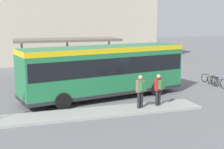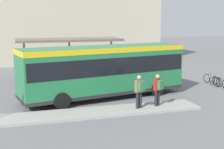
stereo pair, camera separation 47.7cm
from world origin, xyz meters
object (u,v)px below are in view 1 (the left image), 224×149
object	(u,v)px
pedestrian_waiting	(159,88)
bicycle_white	(209,79)
pedestrian_companion	(141,89)
bicycle_blue	(219,82)
bicycle_black	(213,81)
city_bus	(104,68)

from	to	relation	value
pedestrian_waiting	bicycle_white	xyz separation A→B (m)	(6.64, 4.88, -0.77)
pedestrian_companion	bicycle_white	distance (m)	9.31
pedestrian_waiting	bicycle_white	size ratio (longest dim) A/B	1.11
bicycle_blue	bicycle_black	xyz separation A→B (m)	(0.05, 0.75, -0.02)
pedestrian_waiting	bicycle_black	bearing A→B (deg)	-81.14
bicycle_black	pedestrian_companion	bearing A→B (deg)	-57.31
pedestrian_waiting	bicycle_black	distance (m)	7.75
pedestrian_companion	bicycle_white	size ratio (longest dim) A/B	1.13
bicycle_black	bicycle_white	size ratio (longest dim) A/B	0.99
bicycle_blue	bicycle_black	world-z (taller)	bicycle_blue
bicycle_blue	bicycle_black	distance (m)	0.75
pedestrian_waiting	bicycle_blue	size ratio (longest dim) A/B	1.05
pedestrian_waiting	bicycle_blue	world-z (taller)	pedestrian_waiting
pedestrian_companion	bicycle_black	bearing A→B (deg)	-77.03
city_bus	pedestrian_waiting	size ratio (longest dim) A/B	6.06
pedestrian_companion	bicycle_white	xyz separation A→B (m)	(7.78, 5.04, -0.79)
city_bus	bicycle_white	distance (m)	9.15
city_bus	pedestrian_waiting	xyz separation A→B (m)	(2.19, -3.06, -0.74)
pedestrian_companion	bicycle_blue	world-z (taller)	pedestrian_companion
city_bus	pedestrian_companion	world-z (taller)	city_bus
city_bus	bicycle_blue	xyz separation A→B (m)	(8.65, 0.33, -1.50)
city_bus	pedestrian_companion	distance (m)	3.46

